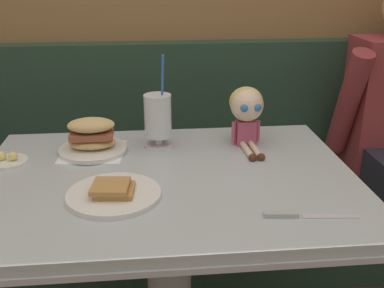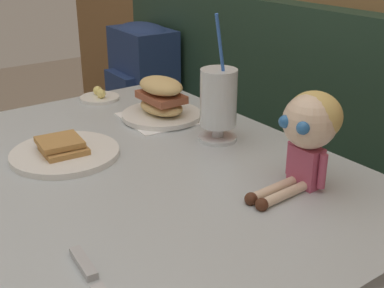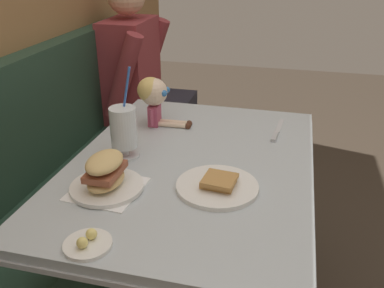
{
  "view_description": "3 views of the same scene",
  "coord_description": "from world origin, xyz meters",
  "px_view_note": "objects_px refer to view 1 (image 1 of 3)",
  "views": [
    {
      "loc": [
        -0.05,
        -1.04,
        1.32
      ],
      "look_at": [
        0.07,
        0.14,
        0.85
      ],
      "focal_mm": 43.43,
      "sensor_mm": 36.0,
      "label": 1
    },
    {
      "loc": [
        0.89,
        -0.33,
        1.23
      ],
      "look_at": [
        0.09,
        0.26,
        0.8
      ],
      "focal_mm": 47.57,
      "sensor_mm": 36.0,
      "label": 2
    },
    {
      "loc": [
        -1.21,
        -0.12,
        1.41
      ],
      "look_at": [
        -0.01,
        0.18,
        0.81
      ],
      "focal_mm": 38.99,
      "sensor_mm": 36.0,
      "label": 3
    }
  ],
  "objects_px": {
    "sandwich_plate": "(92,139)",
    "seated_doll": "(247,108)",
    "toast_plate": "(114,193)",
    "butter_knife": "(295,215)",
    "butter_saucer": "(8,160)",
    "milkshake_glass": "(158,119)"
  },
  "relations": [
    {
      "from": "butter_saucer",
      "to": "seated_doll",
      "type": "xyz_separation_m",
      "value": [
        0.76,
        0.08,
        0.12
      ]
    },
    {
      "from": "toast_plate",
      "to": "seated_doll",
      "type": "distance_m",
      "value": 0.56
    },
    {
      "from": "toast_plate",
      "to": "milkshake_glass",
      "type": "xyz_separation_m",
      "value": [
        0.13,
        0.35,
        0.09
      ]
    },
    {
      "from": "toast_plate",
      "to": "butter_saucer",
      "type": "relative_size",
      "value": 2.08
    },
    {
      "from": "toast_plate",
      "to": "butter_saucer",
      "type": "xyz_separation_m",
      "value": [
        -0.34,
        0.26,
        -0.0
      ]
    },
    {
      "from": "sandwich_plate",
      "to": "butter_saucer",
      "type": "bearing_deg",
      "value": -165.78
    },
    {
      "from": "sandwich_plate",
      "to": "seated_doll",
      "type": "xyz_separation_m",
      "value": [
        0.51,
        0.02,
        0.08
      ]
    },
    {
      "from": "milkshake_glass",
      "to": "butter_saucer",
      "type": "bearing_deg",
      "value": -168.87
    },
    {
      "from": "butter_knife",
      "to": "milkshake_glass",
      "type": "bearing_deg",
      "value": 122.47
    },
    {
      "from": "toast_plate",
      "to": "milkshake_glass",
      "type": "distance_m",
      "value": 0.38
    },
    {
      "from": "sandwich_plate",
      "to": "butter_knife",
      "type": "distance_m",
      "value": 0.71
    },
    {
      "from": "toast_plate",
      "to": "milkshake_glass",
      "type": "bearing_deg",
      "value": 69.69
    },
    {
      "from": "milkshake_glass",
      "to": "sandwich_plate",
      "type": "bearing_deg",
      "value": -172.58
    },
    {
      "from": "toast_plate",
      "to": "butter_knife",
      "type": "bearing_deg",
      "value": -18.13
    },
    {
      "from": "toast_plate",
      "to": "butter_knife",
      "type": "distance_m",
      "value": 0.47
    },
    {
      "from": "butter_saucer",
      "to": "butter_knife",
      "type": "bearing_deg",
      "value": -27.25
    },
    {
      "from": "sandwich_plate",
      "to": "seated_doll",
      "type": "height_order",
      "value": "seated_doll"
    },
    {
      "from": "butter_knife",
      "to": "seated_doll",
      "type": "height_order",
      "value": "seated_doll"
    },
    {
      "from": "toast_plate",
      "to": "butter_knife",
      "type": "xyz_separation_m",
      "value": [
        0.44,
        -0.15,
        -0.01
      ]
    },
    {
      "from": "butter_knife",
      "to": "seated_doll",
      "type": "relative_size",
      "value": 1.07
    },
    {
      "from": "milkshake_glass",
      "to": "seated_doll",
      "type": "height_order",
      "value": "milkshake_glass"
    },
    {
      "from": "milkshake_glass",
      "to": "butter_saucer",
      "type": "distance_m",
      "value": 0.48
    }
  ]
}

